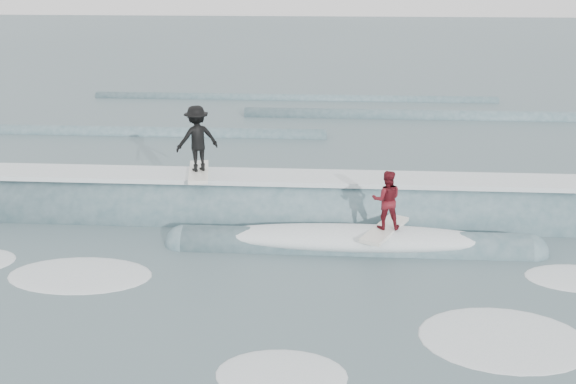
{
  "coord_description": "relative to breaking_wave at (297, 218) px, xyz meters",
  "views": [
    {
      "loc": [
        1.1,
        -12.7,
        7.07
      ],
      "look_at": [
        0.0,
        3.91,
        1.1
      ],
      "focal_mm": 40.0,
      "sensor_mm": 36.0,
      "label": 1
    }
  ],
  "objects": [
    {
      "name": "surfer_red",
      "position": [
        2.37,
        -1.93,
        1.23
      ],
      "size": [
        1.4,
        2.03,
        1.65
      ],
      "color": "silver",
      "rests_on": "ground"
    },
    {
      "name": "surfer_black",
      "position": [
        -2.91,
        0.27,
        2.21
      ],
      "size": [
        1.42,
        2.07,
        2.01
      ],
      "color": "silver",
      "rests_on": "ground"
    },
    {
      "name": "ground",
      "position": [
        -0.22,
        -4.64,
        -0.04
      ],
      "size": [
        160.0,
        160.0,
        0.0
      ],
      "primitive_type": "plane",
      "color": "#3F575D",
      "rests_on": "ground"
    },
    {
      "name": "far_swells",
      "position": [
        -0.31,
        13.01,
        -0.04
      ],
      "size": [
        39.96,
        8.65,
        0.8
      ],
      "color": "#3C5C65",
      "rests_on": "ground"
    },
    {
      "name": "breaking_wave",
      "position": [
        0.0,
        0.0,
        0.0
      ],
      "size": [
        21.66,
        3.97,
        2.38
      ],
      "color": "#3C5C65",
      "rests_on": "ground"
    },
    {
      "name": "whitewater",
      "position": [
        0.88,
        -5.8,
        -0.04
      ],
      "size": [
        16.85,
        7.44,
        0.1
      ],
      "color": "white",
      "rests_on": "ground"
    }
  ]
}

